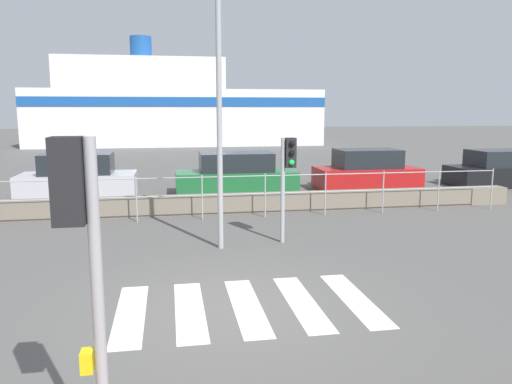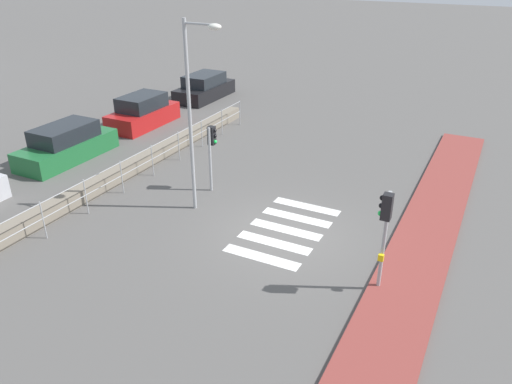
# 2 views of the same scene
# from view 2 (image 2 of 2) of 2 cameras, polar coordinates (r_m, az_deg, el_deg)

# --- Properties ---
(ground_plane) EXTENTS (160.00, 160.00, 0.00)m
(ground_plane) POSITION_cam_2_polar(r_m,az_deg,el_deg) (15.94, 3.06, -4.73)
(ground_plane) COLOR #565451
(sidewalk_brick) EXTENTS (24.00, 1.80, 0.12)m
(sidewalk_brick) POSITION_cam_2_polar(r_m,az_deg,el_deg) (15.01, 17.64, -7.93)
(sidewalk_brick) COLOR brown
(sidewalk_brick) RESTS_ON ground_plane
(crosswalk) EXTENTS (4.05, 2.40, 0.01)m
(crosswalk) POSITION_cam_2_polar(r_m,az_deg,el_deg) (16.14, 3.44, -4.30)
(crosswalk) COLOR silver
(crosswalk) RESTS_ON ground_plane
(seawall) EXTENTS (20.07, 0.55, 0.55)m
(seawall) POSITION_cam_2_polar(r_m,az_deg,el_deg) (19.57, -16.90, 1.13)
(seawall) COLOR slate
(seawall) RESTS_ON ground_plane
(harbor_fence) EXTENTS (18.10, 0.04, 1.28)m
(harbor_fence) POSITION_cam_2_polar(r_m,az_deg,el_deg) (18.79, -15.15, 2.17)
(harbor_fence) COLOR #9EA0A3
(harbor_fence) RESTS_ON ground_plane
(traffic_light_near) EXTENTS (0.34, 0.32, 2.88)m
(traffic_light_near) POSITION_cam_2_polar(r_m,az_deg,el_deg) (12.71, 14.54, -3.36)
(traffic_light_near) COLOR #9EA0A3
(traffic_light_near) RESTS_ON ground_plane
(traffic_light_far) EXTENTS (0.34, 0.32, 2.45)m
(traffic_light_far) POSITION_cam_2_polar(r_m,az_deg,el_deg) (18.16, -5.11, 5.47)
(traffic_light_far) COLOR #9EA0A3
(traffic_light_far) RESTS_ON ground_plane
(streetlamp) EXTENTS (0.32, 1.32, 6.33)m
(streetlamp) POSITION_cam_2_polar(r_m,az_deg,el_deg) (16.00, -6.97, 10.53)
(streetlamp) COLOR #9EA0A3
(streetlamp) RESTS_ON ground_plane
(parked_car_green) EXTENTS (4.44, 1.76, 1.52)m
(parked_car_green) POSITION_cam_2_polar(r_m,az_deg,el_deg) (22.79, -20.84, 5.06)
(parked_car_green) COLOR #1E6633
(parked_car_green) RESTS_ON ground_plane
(parked_car_red) EXTENTS (3.95, 1.78, 1.57)m
(parked_car_red) POSITION_cam_2_polar(r_m,az_deg,el_deg) (26.28, -12.81, 8.83)
(parked_car_red) COLOR #B21919
(parked_car_red) RESTS_ON ground_plane
(parked_car_black) EXTENTS (4.27, 1.85, 1.46)m
(parked_car_black) POSITION_cam_2_polar(r_m,az_deg,el_deg) (30.83, -5.91, 11.75)
(parked_car_black) COLOR black
(parked_car_black) RESTS_ON ground_plane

